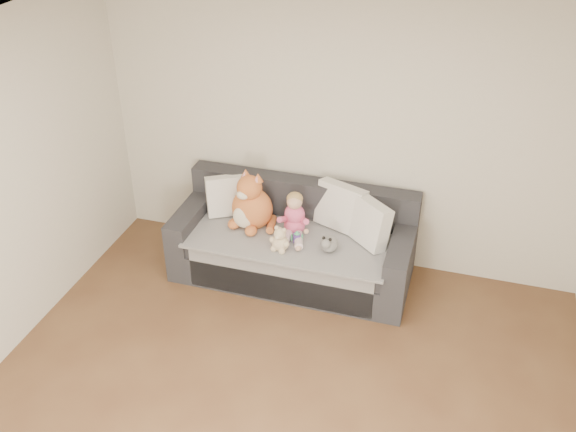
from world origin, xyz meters
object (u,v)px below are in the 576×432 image
Objects in this scene: plush_cat at (251,206)px; teddy_bear at (280,241)px; sofa at (294,245)px; sippy_cup at (297,237)px; toddler at (294,218)px.

teddy_bear is (0.38, -0.31, -0.12)m from plush_cat.
sofa is 18.07× the size of sippy_cup.
toddler reaches higher than teddy_bear.
teddy_bear is at bearing -95.38° from sofa.
plush_cat is at bearing 166.95° from toddler.
sofa is at bearing 114.33° from sippy_cup.
plush_cat reaches higher than sippy_cup.
teddy_bear is (-0.03, -0.33, 0.26)m from sofa.
toddler reaches higher than sofa.
sofa reaches higher than teddy_bear.
sofa is 0.56m from plush_cat.
toddler reaches higher than sippy_cup.
sofa is 0.34m from toddler.
toddler is 0.18m from sippy_cup.
toddler is 0.42m from plush_cat.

